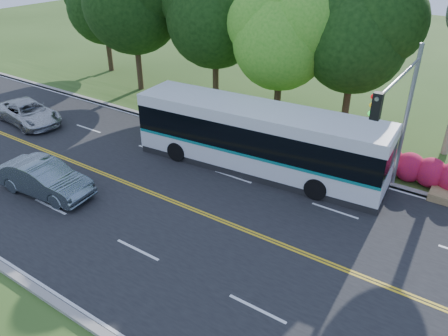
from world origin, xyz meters
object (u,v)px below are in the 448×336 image
Objects in this scene: transit_bus at (257,139)px; sedan at (45,178)px; suv at (28,113)px; traffic_signal at (400,108)px.

sedan is (-7.12, -7.76, -0.89)m from transit_bus.
sedan is 9.58m from suv.
transit_bus is 2.70× the size of sedan.
traffic_signal is at bearing -0.48° from transit_bus.
traffic_signal is at bearing -64.74° from sedan.
sedan is at bearing -137.09° from transit_bus.
transit_bus is at bearing -175.94° from traffic_signal.
sedan is at bearing -148.83° from traffic_signal.
traffic_signal is at bearing -73.73° from suv.
suv is at bearing 53.91° from sedan.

